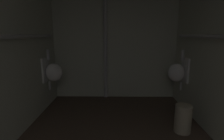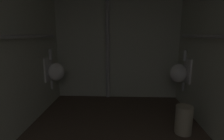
# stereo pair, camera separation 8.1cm
# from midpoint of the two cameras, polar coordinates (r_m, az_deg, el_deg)

# --- Properties ---
(wall_back) EXTENTS (2.71, 0.06, 2.47)m
(wall_back) POSITION_cam_midpoint_polar(r_m,az_deg,el_deg) (3.78, 2.32, 9.43)
(wall_back) COLOR beige
(wall_back) RESTS_ON ground
(urinal_left_mid) EXTENTS (0.32, 0.30, 0.76)m
(urinal_left_mid) POSITION_cam_midpoint_polar(r_m,az_deg,el_deg) (3.44, -17.31, -0.42)
(urinal_left_mid) COLOR white
(urinal_right_mid) EXTENTS (0.32, 0.30, 0.76)m
(urinal_right_mid) POSITION_cam_midpoint_polar(r_m,az_deg,el_deg) (3.43, 21.73, -0.78)
(urinal_right_mid) COLOR white
(standpipe_back_wall) EXTENTS (0.08, 0.08, 2.42)m
(standpipe_back_wall) POSITION_cam_midpoint_polar(r_m,az_deg,el_deg) (3.68, -0.83, 9.38)
(standpipe_back_wall) COLOR #B2B2B2
(standpipe_back_wall) RESTS_ON ground
(waste_bin) EXTENTS (0.23, 0.23, 0.40)m
(waste_bin) POSITION_cam_midpoint_polar(r_m,az_deg,el_deg) (2.75, 23.01, -14.62)
(waste_bin) COLOR #9E937A
(waste_bin) RESTS_ON ground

